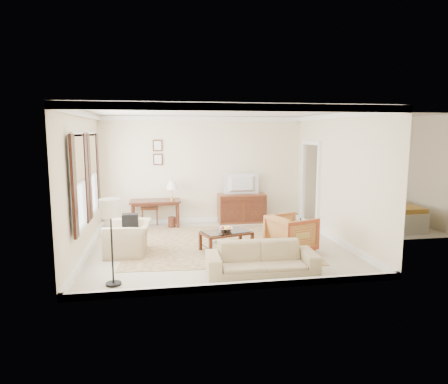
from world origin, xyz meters
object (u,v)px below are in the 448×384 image
object	(u,v)px
coffee_table	(226,236)
striped_armchair	(291,232)
sideboard	(242,208)
tv	(242,177)
writing_desk	(155,204)
sofa	(262,254)
club_armchair	(128,233)

from	to	relation	value
coffee_table	striped_armchair	size ratio (longest dim) A/B	1.33
sideboard	tv	size ratio (longest dim) A/B	1.39
writing_desk	coffee_table	xyz separation A→B (m)	(1.45, -2.45, -0.28)
tv	sofa	world-z (taller)	tv
writing_desk	club_armchair	bearing A→B (deg)	-103.50
coffee_table	striped_armchair	bearing A→B (deg)	-11.80
coffee_table	striped_armchair	world-z (taller)	striped_armchair
writing_desk	sideboard	xyz separation A→B (m)	(2.35, 0.15, -0.20)
tv	club_armchair	size ratio (longest dim) A/B	0.92
sofa	coffee_table	bearing A→B (deg)	106.00
sofa	striped_armchair	bearing A→B (deg)	54.01
sideboard	sofa	world-z (taller)	sideboard
striped_armchair	sofa	distance (m)	1.55
club_armchair	sofa	size ratio (longest dim) A/B	0.53
writing_desk	tv	bearing A→B (deg)	3.11
tv	striped_armchair	world-z (taller)	tv
sideboard	striped_armchair	xyz separation A→B (m)	(0.43, -2.87, 0.03)
writing_desk	sofa	xyz separation A→B (m)	(1.81, -3.94, -0.23)
sideboard	tv	xyz separation A→B (m)	(0.00, -0.02, 0.86)
tv	coffee_table	bearing A→B (deg)	70.79
coffee_table	sofa	world-z (taller)	sofa
sideboard	sofa	distance (m)	4.13
club_armchair	sofa	bearing A→B (deg)	59.44
striped_armchair	sofa	xyz separation A→B (m)	(-0.96, -1.22, -0.05)
tv	striped_armchair	xyz separation A→B (m)	(0.43, -2.85, -0.83)
club_armchair	sofa	distance (m)	2.88
tv	club_armchair	bearing A→B (deg)	39.86
writing_desk	tv	world-z (taller)	tv
tv	club_armchair	world-z (taller)	tv
writing_desk	tv	size ratio (longest dim) A/B	1.41
coffee_table	writing_desk	bearing A→B (deg)	120.64
writing_desk	striped_armchair	bearing A→B (deg)	-44.49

